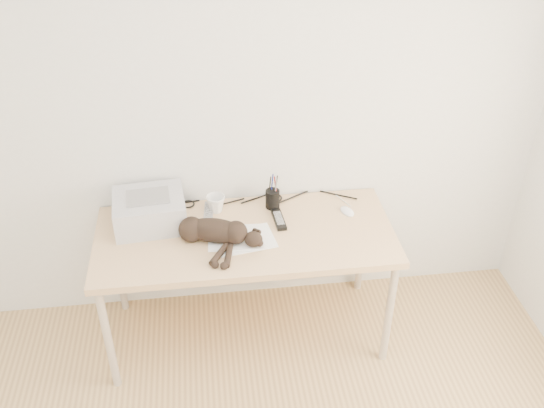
{
  "coord_description": "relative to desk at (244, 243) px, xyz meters",
  "views": [
    {
      "loc": [
        -0.18,
        -1.19,
        2.7
      ],
      "look_at": [
        0.14,
        1.34,
        0.95
      ],
      "focal_mm": 40.0,
      "sensor_mm": 36.0,
      "label": 1
    }
  ],
  "objects": [
    {
      "name": "mug",
      "position": [
        -0.14,
        0.14,
        0.18
      ],
      "size": [
        0.15,
        0.15,
        0.1
      ],
      "primitive_type": "imported",
      "rotation": [
        0.0,
        0.0,
        1.01
      ],
      "color": "white",
      "rests_on": "desk"
    },
    {
      "name": "cable_tangle",
      "position": [
        0.0,
        0.22,
        0.14
      ],
      "size": [
        1.36,
        0.09,
        0.01
      ],
      "primitive_type": null,
      "color": "black",
      "rests_on": "desk"
    },
    {
      "name": "pen_cup",
      "position": [
        0.18,
        0.14,
        0.19
      ],
      "size": [
        0.08,
        0.08,
        0.2
      ],
      "color": "black",
      "rests_on": "desk"
    },
    {
      "name": "papers",
      "position": [
        -0.03,
        -0.13,
        0.14
      ],
      "size": [
        0.37,
        0.27,
        0.01
      ],
      "color": "white",
      "rests_on": "desk"
    },
    {
      "name": "wall_back",
      "position": [
        0.0,
        0.27,
        0.69
      ],
      "size": [
        3.5,
        0.0,
        3.5
      ],
      "primitive_type": "plane",
      "rotation": [
        1.57,
        0.0,
        0.0
      ],
      "color": "silver",
      "rests_on": "floor"
    },
    {
      "name": "remote_black",
      "position": [
        0.19,
        0.0,
        0.14
      ],
      "size": [
        0.07,
        0.19,
        0.02
      ],
      "primitive_type": "cube",
      "rotation": [
        0.0,
        0.0,
        0.08
      ],
      "color": "black",
      "rests_on": "desk"
    },
    {
      "name": "desk",
      "position": [
        0.0,
        0.0,
        0.0
      ],
      "size": [
        1.6,
        0.7,
        0.74
      ],
      "color": "#DAB780",
      "rests_on": "floor"
    },
    {
      "name": "printer",
      "position": [
        -0.5,
        0.07,
        0.22
      ],
      "size": [
        0.4,
        0.35,
        0.18
      ],
      "color": "silver",
      "rests_on": "desk"
    },
    {
      "name": "remote_grey",
      "position": [
        -0.19,
        0.13,
        0.14
      ],
      "size": [
        0.06,
        0.18,
        0.02
      ],
      "primitive_type": "cube",
      "rotation": [
        0.0,
        0.0,
        -0.09
      ],
      "color": "gray",
      "rests_on": "desk"
    },
    {
      "name": "mouse",
      "position": [
        0.59,
        0.04,
        0.15
      ],
      "size": [
        0.1,
        0.12,
        0.03
      ],
      "primitive_type": "ellipsoid",
      "rotation": [
        0.0,
        0.0,
        0.35
      ],
      "color": "white",
      "rests_on": "desk"
    },
    {
      "name": "cat",
      "position": [
        -0.18,
        -0.13,
        0.19
      ],
      "size": [
        0.58,
        0.4,
        0.14
      ],
      "rotation": [
        0.0,
        0.0,
        -0.32
      ],
      "color": "black",
      "rests_on": "desk"
    }
  ]
}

